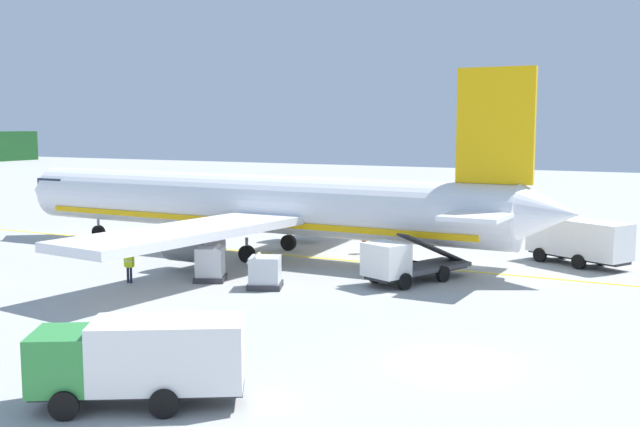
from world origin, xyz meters
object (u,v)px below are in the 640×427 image
Objects in this scene: airliner_foreground at (256,205)px; cargo_container_far at (211,264)px; service_truck_baggage at (580,240)px; crew_loader_left at (364,238)px; cargo_container_near at (264,272)px; service_truck_fuel at (403,263)px; service_truck_catering at (141,358)px; crew_marshaller at (129,264)px.

cargo_container_far is at bearing -165.80° from airliner_foreground.
service_truck_baggage is 3.04× the size of cargo_container_far.
cargo_container_far is (-14.30, 17.71, -0.62)m from service_truck_baggage.
airliner_foreground is 23.93× the size of crew_loader_left.
airliner_foreground is 6.21× the size of service_truck_baggage.
cargo_container_near is 12.41m from crew_loader_left.
service_truck_baggage reaches higher than service_truck_fuel.
service_truck_catering is at bearing 177.44° from service_truck_fuel.
service_truck_baggage is at bearing -37.64° from service_truck_fuel.
crew_loader_left is at bearing -58.05° from airliner_foreground.
crew_marshaller is (-16.74, 21.45, -0.54)m from service_truck_baggage.
cargo_container_far is (-8.35, -2.11, -2.43)m from airliner_foreground.
crew_loader_left is (12.40, -0.43, 0.16)m from cargo_container_near.
cargo_container_near is (-14.51, 14.09, -0.72)m from service_truck_baggage.
service_truck_baggage is 13.83m from crew_loader_left.
service_truck_baggage is (10.18, -7.85, 0.42)m from service_truck_fuel.
crew_marshaller is at bearing 106.84° from cargo_container_near.
cargo_container_far is 1.27× the size of crew_loader_left.
crew_marshaller is at bearing 123.04° from cargo_container_far.
airliner_foreground is 10.61m from cargo_container_near.
airliner_foreground is 12.90m from service_truck_fuel.
crew_marshaller is (-2.43, 3.74, 0.08)m from cargo_container_far.
airliner_foreground is 18.89× the size of cargo_container_far.
service_truck_baggage is 2.87× the size of cargo_container_near.
airliner_foreground is 7.64m from crew_loader_left.
cargo_container_near is (16.30, 5.32, -0.66)m from service_truck_catering.
service_truck_baggage is at bearing -81.25° from crew_loader_left.
service_truck_fuel reaches higher than cargo_container_far.
service_truck_fuel is (-4.23, -11.98, -2.23)m from airliner_foreground.
airliner_foreground is 8.95m from cargo_container_far.
airliner_foreground is 27.27m from service_truck_catering.
service_truck_catering is (-20.63, 0.92, 0.37)m from service_truck_fuel.
cargo_container_far is (0.20, 3.63, 0.10)m from cargo_container_near.
cargo_container_near is (-8.56, -5.74, -2.52)m from airliner_foreground.
service_truck_catering is 18.95m from crew_marshaller.
airliner_foreground reaches higher than service_truck_catering.
service_truck_fuel is at bearing -55.23° from cargo_container_near.
cargo_container_near is at bearing -146.14° from airliner_foreground.
crew_marshaller is 16.58m from crew_loader_left.
cargo_container_near reaches higher than crew_loader_left.
airliner_foreground reaches higher than crew_marshaller.
crew_marshaller is (14.07, 12.68, -0.48)m from service_truck_catering.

